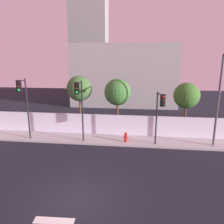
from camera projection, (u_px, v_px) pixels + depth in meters
name	position (u px, v px, depth m)	size (l,w,h in m)	color
ground_plane	(79.00, 200.00, 10.93)	(80.00, 80.00, 0.00)	black
sidewalk	(104.00, 139.00, 18.81)	(36.00, 2.40, 0.15)	#ACACAC
perimeter_wall	(106.00, 124.00, 19.82)	(36.00, 0.18, 1.80)	silver
traffic_light_left	(80.00, 99.00, 16.88)	(0.35, 1.44, 5.05)	black
traffic_light_center	(23.00, 97.00, 17.32)	(0.44, 1.60, 5.16)	black
traffic_light_right	(160.00, 108.00, 16.27)	(0.53, 1.38, 4.26)	black
street_lamp_curbside	(221.00, 94.00, 16.07)	(0.79, 2.00, 7.08)	#4C4C51
fire_hydrant	(126.00, 137.00, 17.99)	(0.44, 0.26, 0.83)	red
roadside_tree_leftmost	(79.00, 89.00, 20.80)	(2.43, 2.43, 5.31)	brown
roadside_tree_midleft	(118.00, 92.00, 20.44)	(2.52, 2.52, 5.08)	brown
roadside_tree_midright	(187.00, 96.00, 19.75)	(2.36, 2.36, 4.79)	brown
low_building_distant	(124.00, 75.00, 32.40)	(15.20, 6.00, 8.92)	#A5A5A5
tower_on_skyline	(89.00, 17.00, 42.39)	(7.15, 5.00, 29.49)	gray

